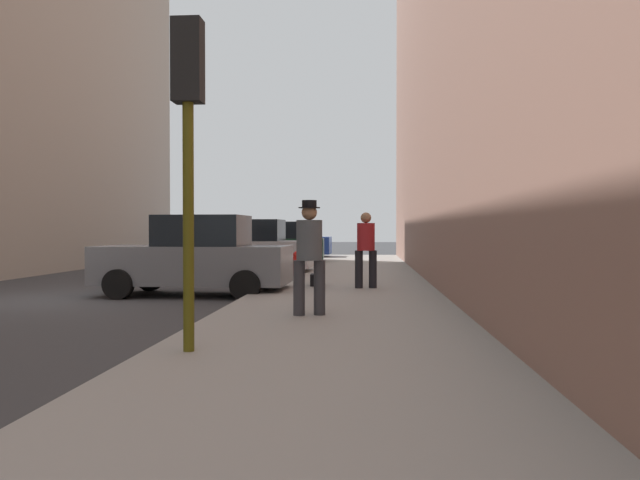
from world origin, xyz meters
The scene contains 11 objects.
ground_plane centered at (0.00, 0.00, 0.00)m, with size 120.00×120.00×0.00m, color #38383A.
sidewalk centered at (6.00, 0.00, 0.07)m, with size 4.00×40.00×0.15m, color gray.
parked_gray_coupe centered at (2.65, 1.07, 0.85)m, with size 4.24×2.14×1.79m.
parked_silver_sedan centered at (2.65, 7.18, 0.85)m, with size 4.26×2.18×1.79m.
parked_dark_green_sedan centered at (2.65, 12.85, 0.85)m, with size 4.27×2.19×1.79m.
parked_blue_sedan centered at (2.65, 17.89, 0.85)m, with size 4.23×2.12×1.79m.
fire_hydrant centered at (4.45, 5.10, 0.50)m, with size 0.42×0.22×0.70m.
traffic_light centered at (4.50, -5.92, 2.76)m, with size 0.32×0.32×3.60m.
pedestrian_with_beanie centered at (5.55, -3.00, 1.14)m, with size 0.53×0.49×1.78m.
pedestrian_in_red_jacket centered at (6.42, 1.53, 1.10)m, with size 0.53×0.47×1.71m.
duffel_bag centered at (5.29, 2.01, 0.29)m, with size 0.32×0.44×0.28m.
Camera 1 is at (6.42, -12.57, 1.48)m, focal length 35.00 mm.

